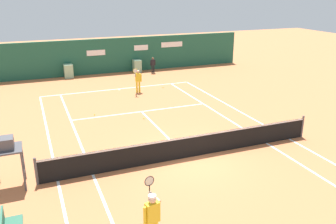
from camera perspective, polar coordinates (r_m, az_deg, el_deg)
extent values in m
plane|color=#C67042|center=(15.33, 3.12, -7.20)|extent=(80.00, 80.00, 0.00)
cube|color=white|center=(25.75, -7.82, 3.65)|extent=(10.60, 0.10, 0.01)
cube|color=white|center=(14.18, -17.08, -10.40)|extent=(0.10, 23.40, 0.01)
cube|color=white|center=(14.29, -11.83, -9.68)|extent=(0.10, 23.40, 0.01)
cube|color=white|center=(17.25, 15.33, -4.77)|extent=(0.10, 23.40, 0.01)
cube|color=white|center=(18.03, 18.66, -4.06)|extent=(0.10, 23.40, 0.01)
cube|color=white|center=(20.86, -4.23, 0.07)|extent=(8.00, 0.10, 0.01)
cube|color=white|center=(18.02, -1.13, -3.01)|extent=(0.10, 6.40, 0.01)
cube|color=white|center=(25.61, -7.74, 3.57)|extent=(0.10, 0.24, 0.01)
cylinder|color=#4C4C51|center=(13.92, -20.18, -8.85)|extent=(0.10, 0.10, 1.07)
cylinder|color=#4C4C51|center=(18.28, 20.52, -2.16)|extent=(0.10, 0.10, 1.07)
cube|color=black|center=(15.12, 3.16, -5.59)|extent=(12.00, 0.03, 0.95)
cube|color=white|center=(14.94, 3.19, -4.04)|extent=(12.00, 0.04, 0.06)
cube|color=#1E5642|center=(30.49, -10.43, 8.68)|extent=(25.00, 0.24, 2.87)
cube|color=white|center=(31.08, -4.29, 10.14)|extent=(1.23, 0.02, 0.44)
cube|color=white|center=(32.02, 0.62, 10.67)|extent=(1.98, 0.02, 0.44)
cube|color=white|center=(30.20, -11.35, 9.19)|extent=(1.51, 0.02, 0.44)
cube|color=#8CB793|center=(29.71, -15.50, 6.27)|extent=(0.68, 0.70, 1.08)
cube|color=#8CB793|center=(30.81, -4.93, 7.29)|extent=(0.63, 0.70, 1.03)
cylinder|color=#47474C|center=(14.41, -21.98, -7.24)|extent=(0.07, 0.07, 1.46)
cylinder|color=#47474C|center=(13.60, -21.93, -8.84)|extent=(0.07, 0.07, 1.46)
cylinder|color=#47474C|center=(14.13, -21.81, -9.08)|extent=(0.04, 0.81, 0.04)
cylinder|color=#47474C|center=(13.94, -22.03, -7.48)|extent=(0.04, 0.81, 0.04)
cube|color=#47474C|center=(13.72, -24.22, -5.39)|extent=(1.00, 1.00, 0.06)
cube|color=#4C4C51|center=(13.63, -24.35, -4.50)|extent=(0.52, 0.56, 0.40)
cylinder|color=yellow|center=(24.67, -4.55, 4.01)|extent=(0.13, 0.13, 0.77)
cylinder|color=yellow|center=(24.66, -4.96, 3.99)|extent=(0.13, 0.13, 0.77)
cube|color=yellow|center=(24.50, -4.80, 5.48)|extent=(0.38, 0.26, 0.54)
sphere|color=tan|center=(24.42, -4.82, 6.34)|extent=(0.21, 0.21, 0.21)
cylinder|color=white|center=(24.40, -4.83, 6.52)|extent=(0.20, 0.20, 0.06)
cylinder|color=yellow|center=(24.53, -4.29, 5.42)|extent=(0.08, 0.08, 0.52)
cylinder|color=tan|center=(24.18, -5.25, 5.82)|extent=(0.18, 0.53, 0.08)
cylinder|color=black|center=(23.90, -5.19, 5.94)|extent=(0.03, 0.03, 0.22)
torus|color=yellow|center=(23.85, -5.21, 6.52)|extent=(0.30, 0.08, 0.30)
cylinder|color=silver|center=(23.85, -5.21, 6.52)|extent=(0.26, 0.05, 0.26)
cube|color=yellow|center=(9.96, -2.48, -15.59)|extent=(0.40, 0.27, 0.58)
sphere|color=beige|center=(9.73, -2.52, -13.63)|extent=(0.23, 0.23, 0.23)
cylinder|color=white|center=(9.69, -2.53, -13.21)|extent=(0.22, 0.22, 0.06)
cylinder|color=yellow|center=(9.89, -3.69, -16.18)|extent=(0.09, 0.09, 0.56)
cylinder|color=beige|center=(10.12, -2.15, -13.32)|extent=(0.19, 0.57, 0.09)
cylinder|color=black|center=(10.27, -2.95, -12.09)|extent=(0.03, 0.03, 0.22)
torus|color=black|center=(10.15, -2.98, -10.88)|extent=(0.30, 0.08, 0.30)
cylinder|color=silver|center=(10.15, -2.98, -10.88)|extent=(0.26, 0.05, 0.26)
cylinder|color=black|center=(30.36, -2.26, 6.83)|extent=(0.11, 0.11, 0.68)
cylinder|color=black|center=(30.33, -2.54, 6.81)|extent=(0.11, 0.11, 0.68)
cube|color=black|center=(30.23, -2.42, 7.88)|extent=(0.33, 0.22, 0.47)
sphere|color=brown|center=(30.17, -2.42, 8.50)|extent=(0.19, 0.19, 0.19)
cylinder|color=black|center=(30.27, -2.06, 7.84)|extent=(0.07, 0.07, 0.46)
cylinder|color=black|center=(30.20, -2.77, 7.80)|extent=(0.07, 0.07, 0.46)
sphere|color=#CCE033|center=(20.62, -11.58, -0.41)|extent=(0.07, 0.07, 0.07)
sphere|color=#CCE033|center=(19.67, -3.86, -1.01)|extent=(0.07, 0.07, 0.07)
sphere|color=#CCE033|center=(25.76, -0.79, 3.91)|extent=(0.07, 0.07, 0.07)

